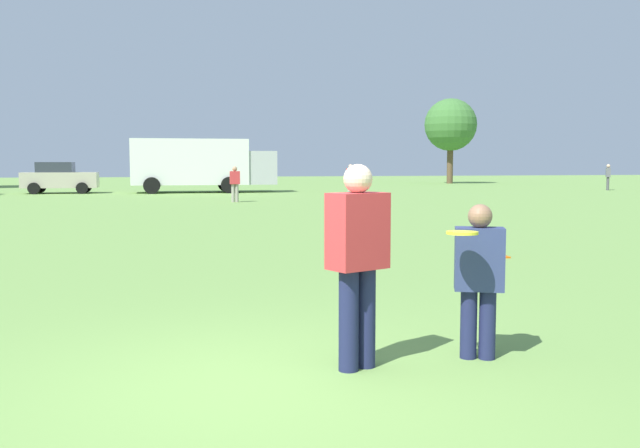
{
  "coord_description": "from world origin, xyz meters",
  "views": [
    {
      "loc": [
        -0.79,
        -5.37,
        1.76
      ],
      "look_at": [
        1.12,
        2.92,
        1.02
      ],
      "focal_mm": 39.27,
      "sensor_mm": 36.0,
      "label": 1
    }
  ],
  "objects_px": {
    "traffic_cone": "(499,245)",
    "player_thrower": "(358,255)",
    "frisbee": "(462,233)",
    "bystander_far_jogger": "(235,182)",
    "bystander_field_marshal": "(608,176)",
    "player_defender": "(479,273)",
    "bystander_sideline_watcher": "(351,178)",
    "parked_car_mid_right": "(59,178)",
    "box_truck": "(201,163)"
  },
  "relations": [
    {
      "from": "bystander_field_marshal",
      "to": "box_truck",
      "type": "bearing_deg",
      "value": 174.66
    },
    {
      "from": "traffic_cone",
      "to": "bystander_sideline_watcher",
      "type": "xyz_separation_m",
      "value": [
        4.26,
        25.76,
        0.73
      ]
    },
    {
      "from": "box_truck",
      "to": "bystander_far_jogger",
      "type": "relative_size",
      "value": 5.28
    },
    {
      "from": "traffic_cone",
      "to": "box_truck",
      "type": "distance_m",
      "value": 30.88
    },
    {
      "from": "bystander_far_jogger",
      "to": "frisbee",
      "type": "bearing_deg",
      "value": -91.93
    },
    {
      "from": "bystander_sideline_watcher",
      "to": "bystander_field_marshal",
      "type": "height_order",
      "value": "bystander_sideline_watcher"
    },
    {
      "from": "box_truck",
      "to": "bystander_sideline_watcher",
      "type": "bearing_deg",
      "value": -31.31
    },
    {
      "from": "player_defender",
      "to": "bystander_far_jogger",
      "type": "distance_m",
      "value": 25.89
    },
    {
      "from": "parked_car_mid_right",
      "to": "bystander_far_jogger",
      "type": "bearing_deg",
      "value": -52.21
    },
    {
      "from": "player_thrower",
      "to": "frisbee",
      "type": "bearing_deg",
      "value": -15.71
    },
    {
      "from": "frisbee",
      "to": "bystander_field_marshal",
      "type": "distance_m",
      "value": 43.33
    },
    {
      "from": "player_thrower",
      "to": "frisbee",
      "type": "distance_m",
      "value": 0.9
    },
    {
      "from": "player_thrower",
      "to": "player_defender",
      "type": "distance_m",
      "value": 1.17
    },
    {
      "from": "parked_car_mid_right",
      "to": "bystander_sideline_watcher",
      "type": "relative_size",
      "value": 2.49
    },
    {
      "from": "traffic_cone",
      "to": "parked_car_mid_right",
      "type": "height_order",
      "value": "parked_car_mid_right"
    },
    {
      "from": "player_defender",
      "to": "frisbee",
      "type": "distance_m",
      "value": 0.59
    },
    {
      "from": "parked_car_mid_right",
      "to": "frisbee",
      "type": "bearing_deg",
      "value": -77.88
    },
    {
      "from": "player_thrower",
      "to": "bystander_field_marshal",
      "type": "distance_m",
      "value": 43.65
    },
    {
      "from": "parked_car_mid_right",
      "to": "bystander_field_marshal",
      "type": "xyz_separation_m",
      "value": [
        34.11,
        -3.11,
        0.03
      ]
    },
    {
      "from": "player_defender",
      "to": "bystander_field_marshal",
      "type": "xyz_separation_m",
      "value": [
        25.69,
        34.36,
        0.18
      ]
    },
    {
      "from": "frisbee",
      "to": "traffic_cone",
      "type": "relative_size",
      "value": 0.56
    },
    {
      "from": "traffic_cone",
      "to": "box_truck",
      "type": "xyz_separation_m",
      "value": [
        -3.71,
        30.61,
        1.52
      ]
    },
    {
      "from": "player_thrower",
      "to": "bystander_field_marshal",
      "type": "bearing_deg",
      "value": 52.06
    },
    {
      "from": "parked_car_mid_right",
      "to": "bystander_sideline_watcher",
      "type": "bearing_deg",
      "value": -18.98
    },
    {
      "from": "frisbee",
      "to": "player_thrower",
      "type": "bearing_deg",
      "value": 164.29
    },
    {
      "from": "player_thrower",
      "to": "player_defender",
      "type": "relative_size",
      "value": 1.25
    },
    {
      "from": "frisbee",
      "to": "parked_car_mid_right",
      "type": "bearing_deg",
      "value": 102.12
    },
    {
      "from": "parked_car_mid_right",
      "to": "box_truck",
      "type": "xyz_separation_m",
      "value": [
        8.11,
        -0.68,
        0.83
      ]
    },
    {
      "from": "frisbee",
      "to": "traffic_cone",
      "type": "height_order",
      "value": "frisbee"
    },
    {
      "from": "box_truck",
      "to": "bystander_field_marshal",
      "type": "relative_size",
      "value": 5.04
    },
    {
      "from": "box_truck",
      "to": "traffic_cone",
      "type": "bearing_deg",
      "value": -83.08
    },
    {
      "from": "player_thrower",
      "to": "bystander_far_jogger",
      "type": "xyz_separation_m",
      "value": [
        1.73,
        25.94,
        -0.08
      ]
    },
    {
      "from": "bystander_sideline_watcher",
      "to": "bystander_far_jogger",
      "type": "distance_m",
      "value": 9.33
    },
    {
      "from": "player_defender",
      "to": "frisbee",
      "type": "xyz_separation_m",
      "value": [
        -0.31,
        -0.3,
        0.4
      ]
    },
    {
      "from": "traffic_cone",
      "to": "player_thrower",
      "type": "bearing_deg",
      "value": -126.14
    },
    {
      "from": "player_defender",
      "to": "frisbee",
      "type": "relative_size",
      "value": 5.18
    },
    {
      "from": "parked_car_mid_right",
      "to": "box_truck",
      "type": "height_order",
      "value": "box_truck"
    },
    {
      "from": "player_defender",
      "to": "bystander_far_jogger",
      "type": "bearing_deg",
      "value": 88.73
    },
    {
      "from": "frisbee",
      "to": "parked_car_mid_right",
      "type": "height_order",
      "value": "parked_car_mid_right"
    },
    {
      "from": "bystander_far_jogger",
      "to": "bystander_field_marshal",
      "type": "bearing_deg",
      "value": 18.67
    },
    {
      "from": "traffic_cone",
      "to": "frisbee",
      "type": "bearing_deg",
      "value": -119.82
    },
    {
      "from": "bystander_far_jogger",
      "to": "bystander_sideline_watcher",
      "type": "bearing_deg",
      "value": 40.53
    },
    {
      "from": "player_defender",
      "to": "traffic_cone",
      "type": "bearing_deg",
      "value": 61.13
    },
    {
      "from": "parked_car_mid_right",
      "to": "bystander_far_jogger",
      "type": "height_order",
      "value": "parked_car_mid_right"
    },
    {
      "from": "traffic_cone",
      "to": "bystander_field_marshal",
      "type": "bearing_deg",
      "value": 51.67
    },
    {
      "from": "bystander_far_jogger",
      "to": "bystander_field_marshal",
      "type": "xyz_separation_m",
      "value": [
        25.11,
        8.48,
        0.04
      ]
    },
    {
      "from": "box_truck",
      "to": "frisbee",
      "type": "bearing_deg",
      "value": -90.0
    },
    {
      "from": "player_defender",
      "to": "bystander_field_marshal",
      "type": "distance_m",
      "value": 42.91
    },
    {
      "from": "bystander_far_jogger",
      "to": "player_thrower",
      "type": "bearing_deg",
      "value": -93.8
    },
    {
      "from": "player_defender",
      "to": "traffic_cone",
      "type": "height_order",
      "value": "player_defender"
    }
  ]
}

